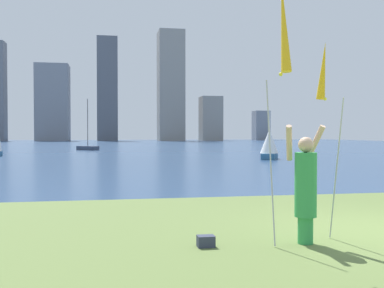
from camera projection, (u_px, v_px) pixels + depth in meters
ground at (150, 148)px, 58.85m from camera, size 120.00×138.00×0.12m
person at (305, 185)px, 7.57m from camera, size 0.73×0.54×1.99m
kite_flag_left at (283, 31)px, 6.95m from camera, size 0.16×0.98×4.24m
kite_flag_right at (324, 76)px, 8.18m from camera, size 0.16×0.92×3.48m
bag at (206, 241)px, 7.37m from camera, size 0.28×0.20×0.18m
sailboat_0 at (269, 145)px, 32.26m from camera, size 1.99×2.74×3.43m
sailboat_4 at (88, 147)px, 49.62m from camera, size 2.52×2.44×5.60m
skyline_tower_1 at (53, 103)px, 111.21m from camera, size 7.81×7.49×18.59m
skyline_tower_2 at (107, 89)px, 111.62m from camera, size 4.98×3.59×25.51m
skyline_tower_3 at (171, 86)px, 111.68m from camera, size 6.23×6.74×26.87m
skyline_tower_4 at (211, 119)px, 113.49m from camera, size 5.16×5.46×10.98m
skyline_tower_5 at (261, 126)px, 121.08m from camera, size 3.94×3.98×7.80m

